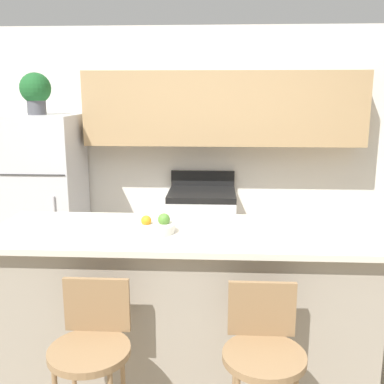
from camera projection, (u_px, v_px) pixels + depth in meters
The scene contains 9 objects.
wall_back at pixel (209, 133), 4.68m from camera, with size 5.60×0.38×2.55m.
counter_bar at pixel (185, 316), 2.73m from camera, with size 2.27×0.74×1.10m.
refrigerator at pixel (43, 198), 4.58m from camera, with size 0.76×0.73×1.67m.
stove_range at pixel (202, 234), 4.63m from camera, with size 0.67×0.63×1.07m.
bar_stool_left at pixel (92, 351), 2.16m from camera, with size 0.39×0.39×0.99m.
bar_stool_right at pixel (263, 356), 2.11m from camera, with size 0.39×0.39×0.99m.
potted_plant_on_fridge at pixel (36, 91), 4.35m from camera, with size 0.30×0.30×0.40m.
fruit_bowl at pixel (156, 227), 2.57m from camera, with size 0.23×0.23×0.11m.
trash_bin at pixel (98, 268), 4.44m from camera, with size 0.28×0.28×0.38m.
Camera 1 is at (0.18, -2.50, 1.88)m, focal length 42.00 mm.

